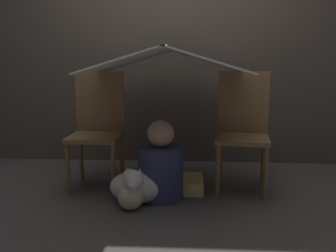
# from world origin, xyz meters

# --- Properties ---
(ground_plane) EXTENTS (8.80, 8.80, 0.00)m
(ground_plane) POSITION_xyz_m (0.00, 0.00, 0.00)
(ground_plane) COLOR #47423D
(wall_back) EXTENTS (7.00, 0.05, 2.50)m
(wall_back) POSITION_xyz_m (0.00, 1.03, 1.25)
(wall_back) COLOR #4C4238
(wall_back) RESTS_ON ground_plane
(chair_left) EXTENTS (0.42, 0.42, 0.98)m
(chair_left) POSITION_xyz_m (-0.61, 0.20, 0.53)
(chair_left) COLOR brown
(chair_left) RESTS_ON ground_plane
(chair_right) EXTENTS (0.47, 0.47, 0.98)m
(chair_right) POSITION_xyz_m (0.62, 0.20, 0.53)
(chair_right) COLOR brown
(chair_right) RESTS_ON ground_plane
(sheet_canopy) EXTENTS (1.22, 1.23, 0.20)m
(sheet_canopy) POSITION_xyz_m (0.00, 0.12, 1.07)
(sheet_canopy) COLOR silver
(person_front) EXTENTS (0.35, 0.35, 0.62)m
(person_front) POSITION_xyz_m (-0.04, -0.10, 0.25)
(person_front) COLOR #2D3351
(person_front) RESTS_ON ground_plane
(dog) EXTENTS (0.41, 0.39, 0.32)m
(dog) POSITION_xyz_m (-0.22, -0.22, 0.14)
(dog) COLOR silver
(dog) RESTS_ON ground_plane
(floor_cushion) EXTENTS (0.45, 0.36, 0.10)m
(floor_cushion) POSITION_xyz_m (0.07, 0.10, 0.05)
(floor_cushion) COLOR #E5CC66
(floor_cushion) RESTS_ON ground_plane
(plush_toy) EXTENTS (0.19, 0.19, 0.30)m
(plush_toy) POSITION_xyz_m (-0.24, -0.34, 0.12)
(plush_toy) COLOR beige
(plush_toy) RESTS_ON ground_plane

